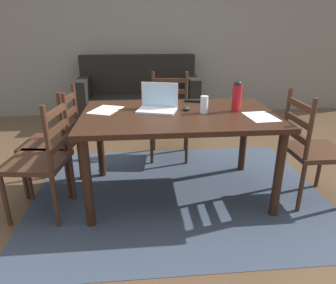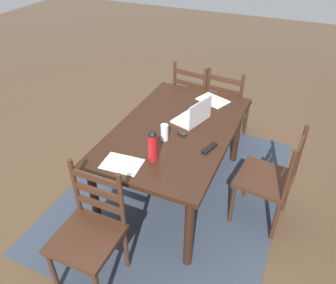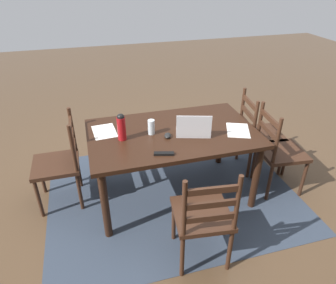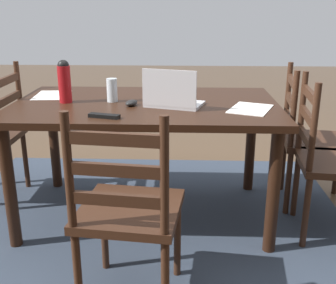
{
  "view_description": "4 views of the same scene",
  "coord_description": "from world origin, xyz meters",
  "px_view_note": "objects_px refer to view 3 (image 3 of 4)",
  "views": [
    {
      "loc": [
        -0.32,
        -2.43,
        1.44
      ],
      "look_at": [
        -0.1,
        -0.08,
        0.53
      ],
      "focal_mm": 32.59,
      "sensor_mm": 36.0,
      "label": 1
    },
    {
      "loc": [
        2.27,
        0.92,
        2.33
      ],
      "look_at": [
        -0.11,
        -0.12,
        0.5
      ],
      "focal_mm": 35.28,
      "sensor_mm": 36.0,
      "label": 2
    },
    {
      "loc": [
        0.74,
        2.48,
        2.17
      ],
      "look_at": [
        0.05,
        0.01,
        0.65
      ],
      "focal_mm": 32.81,
      "sensor_mm": 36.0,
      "label": 3
    },
    {
      "loc": [
        -0.24,
        2.5,
        1.33
      ],
      "look_at": [
        -0.14,
        0.02,
        0.51
      ],
      "focal_mm": 44.78,
      "sensor_mm": 36.0,
      "label": 4
    }
  ],
  "objects_px": {
    "chair_right_near": "(60,163)",
    "drinking_glass": "(151,127)",
    "computer_mouse": "(168,135)",
    "water_bottle": "(121,126)",
    "laptop": "(193,129)",
    "dining_table": "(173,140)",
    "chair_left_far": "(278,151)",
    "chair_left_near": "(259,134)",
    "chair_far_head": "(203,216)",
    "tv_remote": "(164,154)"
  },
  "relations": [
    {
      "from": "dining_table",
      "to": "chair_left_near",
      "type": "xyz_separation_m",
      "value": [
        -1.09,
        -0.2,
        -0.21
      ]
    },
    {
      "from": "tv_remote",
      "to": "chair_far_head",
      "type": "bearing_deg",
      "value": 35.06
    },
    {
      "from": "chair_left_far",
      "to": "drinking_glass",
      "type": "relative_size",
      "value": 6.66
    },
    {
      "from": "chair_left_far",
      "to": "drinking_glass",
      "type": "height_order",
      "value": "chair_left_far"
    },
    {
      "from": "tv_remote",
      "to": "water_bottle",
      "type": "bearing_deg",
      "value": -124.58
    },
    {
      "from": "chair_left_far",
      "to": "tv_remote",
      "type": "distance_m",
      "value": 1.33
    },
    {
      "from": "chair_right_near",
      "to": "tv_remote",
      "type": "relative_size",
      "value": 5.59
    },
    {
      "from": "dining_table",
      "to": "water_bottle",
      "type": "relative_size",
      "value": 6.26
    },
    {
      "from": "chair_left_far",
      "to": "chair_far_head",
      "type": "distance_m",
      "value": 1.29
    },
    {
      "from": "chair_far_head",
      "to": "chair_right_near",
      "type": "relative_size",
      "value": 1.0
    },
    {
      "from": "laptop",
      "to": "computer_mouse",
      "type": "height_order",
      "value": "laptop"
    },
    {
      "from": "water_bottle",
      "to": "drinking_glass",
      "type": "xyz_separation_m",
      "value": [
        -0.28,
        -0.03,
        -0.06
      ]
    },
    {
      "from": "drinking_glass",
      "to": "chair_left_near",
      "type": "bearing_deg",
      "value": -171.75
    },
    {
      "from": "computer_mouse",
      "to": "chair_far_head",
      "type": "bearing_deg",
      "value": 114.99
    },
    {
      "from": "dining_table",
      "to": "chair_left_near",
      "type": "distance_m",
      "value": 1.13
    },
    {
      "from": "water_bottle",
      "to": "tv_remote",
      "type": "xyz_separation_m",
      "value": [
        -0.3,
        0.35,
        -0.12
      ]
    },
    {
      "from": "chair_left_near",
      "to": "laptop",
      "type": "bearing_deg",
      "value": 18.92
    },
    {
      "from": "chair_left_near",
      "to": "tv_remote",
      "type": "distance_m",
      "value": 1.44
    },
    {
      "from": "laptop",
      "to": "tv_remote",
      "type": "xyz_separation_m",
      "value": [
        0.35,
        0.26,
        -0.05
      ]
    },
    {
      "from": "tv_remote",
      "to": "chair_left_near",
      "type": "bearing_deg",
      "value": 129.17
    },
    {
      "from": "chair_right_near",
      "to": "water_bottle",
      "type": "bearing_deg",
      "value": 160.59
    },
    {
      "from": "chair_right_near",
      "to": "computer_mouse",
      "type": "bearing_deg",
      "value": 164.24
    },
    {
      "from": "dining_table",
      "to": "chair_left_far",
      "type": "bearing_deg",
      "value": 169.95
    },
    {
      "from": "water_bottle",
      "to": "drinking_glass",
      "type": "relative_size",
      "value": 1.8
    },
    {
      "from": "computer_mouse",
      "to": "water_bottle",
      "type": "bearing_deg",
      "value": 9.71
    },
    {
      "from": "laptop",
      "to": "water_bottle",
      "type": "bearing_deg",
      "value": -8.52
    },
    {
      "from": "chair_left_near",
      "to": "chair_right_near",
      "type": "xyz_separation_m",
      "value": [
        2.19,
        0.01,
        0.0
      ]
    },
    {
      "from": "drinking_glass",
      "to": "computer_mouse",
      "type": "height_order",
      "value": "drinking_glass"
    },
    {
      "from": "laptop",
      "to": "computer_mouse",
      "type": "distance_m",
      "value": 0.25
    },
    {
      "from": "chair_left_near",
      "to": "chair_far_head",
      "type": "bearing_deg",
      "value": 44.21
    },
    {
      "from": "chair_left_far",
      "to": "tv_remote",
      "type": "height_order",
      "value": "chair_left_far"
    },
    {
      "from": "dining_table",
      "to": "laptop",
      "type": "bearing_deg",
      "value": 145.78
    },
    {
      "from": "chair_right_near",
      "to": "drinking_glass",
      "type": "xyz_separation_m",
      "value": [
        -0.89,
        0.18,
        0.36
      ]
    },
    {
      "from": "chair_far_head",
      "to": "chair_left_near",
      "type": "height_order",
      "value": "same"
    },
    {
      "from": "chair_right_near",
      "to": "tv_remote",
      "type": "xyz_separation_m",
      "value": [
        -0.91,
        0.57,
        0.3
      ]
    },
    {
      "from": "dining_table",
      "to": "water_bottle",
      "type": "xyz_separation_m",
      "value": [
        0.49,
        0.02,
        0.22
      ]
    },
    {
      "from": "dining_table",
      "to": "water_bottle",
      "type": "height_order",
      "value": "water_bottle"
    },
    {
      "from": "drinking_glass",
      "to": "tv_remote",
      "type": "xyz_separation_m",
      "value": [
        -0.02,
        0.38,
        -0.06
      ]
    },
    {
      "from": "chair_left_near",
      "to": "tv_remote",
      "type": "bearing_deg",
      "value": 24.13
    },
    {
      "from": "chair_left_far",
      "to": "water_bottle",
      "type": "xyz_separation_m",
      "value": [
        1.58,
        -0.18,
        0.43
      ]
    },
    {
      "from": "chair_far_head",
      "to": "computer_mouse",
      "type": "xyz_separation_m",
      "value": [
        0.07,
        -0.78,
        0.31
      ]
    },
    {
      "from": "drinking_glass",
      "to": "chair_far_head",
      "type": "bearing_deg",
      "value": 102.82
    },
    {
      "from": "chair_left_near",
      "to": "tv_remote",
      "type": "height_order",
      "value": "chair_left_near"
    },
    {
      "from": "drinking_glass",
      "to": "computer_mouse",
      "type": "distance_m",
      "value": 0.18
    },
    {
      "from": "tv_remote",
      "to": "laptop",
      "type": "bearing_deg",
      "value": 140.93
    },
    {
      "from": "laptop",
      "to": "tv_remote",
      "type": "relative_size",
      "value": 2.18
    },
    {
      "from": "chair_right_near",
      "to": "tv_remote",
      "type": "height_order",
      "value": "chair_right_near"
    },
    {
      "from": "chair_left_far",
      "to": "chair_right_near",
      "type": "distance_m",
      "value": 2.22
    },
    {
      "from": "drinking_glass",
      "to": "tv_remote",
      "type": "height_order",
      "value": "drinking_glass"
    },
    {
      "from": "chair_far_head",
      "to": "laptop",
      "type": "xyz_separation_m",
      "value": [
        -0.17,
        -0.75,
        0.35
      ]
    }
  ]
}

